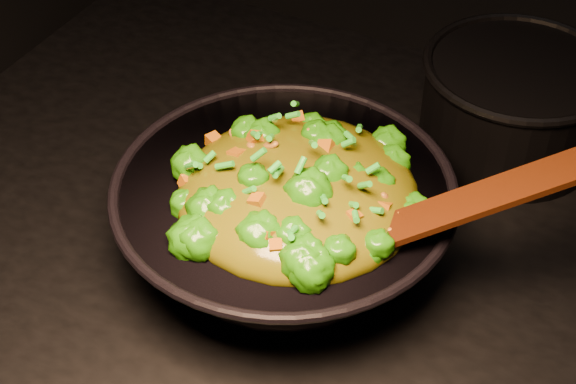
% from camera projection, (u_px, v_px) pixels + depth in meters
% --- Properties ---
extents(wok, '(0.39, 0.39, 0.10)m').
position_uv_depth(wok, '(284.00, 221.00, 0.96)').
color(wok, black).
rests_on(wok, stovetop).
extents(stir_fry, '(0.30, 0.30, 0.09)m').
position_uv_depth(stir_fry, '(298.00, 166.00, 0.88)').
color(stir_fry, '#277C08').
rests_on(stir_fry, wok).
extents(spatula, '(0.24, 0.17, 0.11)m').
position_uv_depth(spatula, '(457.00, 207.00, 0.84)').
color(spatula, '#391A07').
rests_on(spatula, wok).
extents(back_pot, '(0.25, 0.25, 0.13)m').
position_uv_depth(back_pot, '(513.00, 105.00, 1.09)').
color(back_pot, black).
rests_on(back_pot, stovetop).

